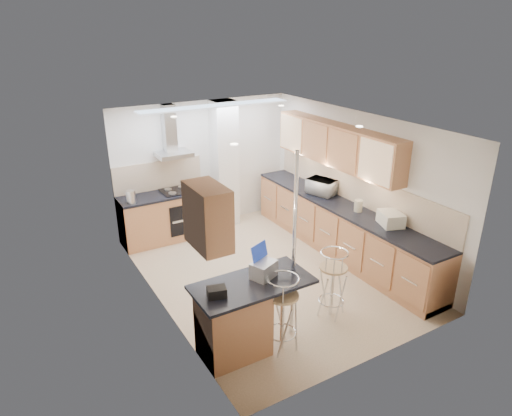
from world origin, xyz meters
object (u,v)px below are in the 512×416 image
microwave (322,187)px  bread_bin (391,219)px  laptop (264,270)px  bar_stool_end (332,284)px  bar_stool_near (282,313)px

microwave → bread_bin: 1.64m
laptop → bread_bin: size_ratio=0.77×
laptop → bar_stool_end: (1.12, -0.00, -0.54)m
laptop → bread_bin: 2.57m
microwave → bar_stool_end: 2.49m
microwave → laptop: (-2.47, -2.01, -0.02)m
laptop → bar_stool_end: 1.24m
microwave → bar_stool_near: 3.31m
microwave → laptop: bearing=111.2°
bar_stool_near → bread_bin: 2.55m
microwave → bread_bin: bearing=164.5°
bar_stool_near → bar_stool_end: (1.00, 0.25, -0.02)m
microwave → bar_stool_near: microwave is taller
bar_stool_near → bar_stool_end: 1.03m
microwave → bar_stool_end: size_ratio=0.51×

